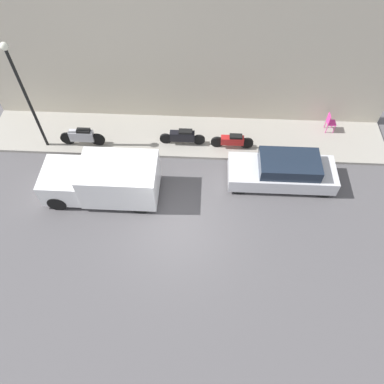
{
  "coord_description": "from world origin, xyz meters",
  "views": [
    {
      "loc": [
        -7.55,
        -0.86,
        12.43
      ],
      "look_at": [
        1.23,
        -0.44,
        0.6
      ],
      "focal_mm": 35.0,
      "sensor_mm": 36.0,
      "label": 1
    }
  ],
  "objects_px": {
    "scooter_silver": "(82,136)",
    "motorcycle_black": "(183,137)",
    "cafe_chair": "(330,122)",
    "streetlamp": "(23,89)",
    "motorcycle_red": "(233,141)",
    "parked_car": "(283,171)",
    "delivery_van": "(103,180)"
  },
  "relations": [
    {
      "from": "parked_car",
      "to": "motorcycle_black",
      "type": "relative_size",
      "value": 2.15
    },
    {
      "from": "cafe_chair",
      "to": "motorcycle_black",
      "type": "bearing_deg",
      "value": 100.03
    },
    {
      "from": "delivery_van",
      "to": "cafe_chair",
      "type": "bearing_deg",
      "value": -67.22
    },
    {
      "from": "scooter_silver",
      "to": "motorcycle_black",
      "type": "bearing_deg",
      "value": -86.78
    },
    {
      "from": "motorcycle_red",
      "to": "scooter_silver",
      "type": "distance_m",
      "value": 6.67
    },
    {
      "from": "cafe_chair",
      "to": "streetlamp",
      "type": "bearing_deg",
      "value": 96.88
    },
    {
      "from": "delivery_van",
      "to": "motorcycle_red",
      "type": "distance_m",
      "value": 5.88
    },
    {
      "from": "parked_car",
      "to": "cafe_chair",
      "type": "height_order",
      "value": "parked_car"
    },
    {
      "from": "parked_car",
      "to": "delivery_van",
      "type": "height_order",
      "value": "delivery_van"
    },
    {
      "from": "scooter_silver",
      "to": "parked_car",
      "type": "bearing_deg",
      "value": -100.59
    },
    {
      "from": "delivery_van",
      "to": "streetlamp",
      "type": "distance_m",
      "value": 4.65
    },
    {
      "from": "cafe_chair",
      "to": "parked_car",
      "type": "bearing_deg",
      "value": 141.72
    },
    {
      "from": "parked_car",
      "to": "cafe_chair",
      "type": "bearing_deg",
      "value": -38.28
    },
    {
      "from": "streetlamp",
      "to": "delivery_van",
      "type": "bearing_deg",
      "value": -128.52
    },
    {
      "from": "streetlamp",
      "to": "scooter_silver",
      "type": "bearing_deg",
      "value": -86.16
    },
    {
      "from": "motorcycle_black",
      "to": "scooter_silver",
      "type": "distance_m",
      "value": 4.46
    },
    {
      "from": "motorcycle_red",
      "to": "parked_car",
      "type": "bearing_deg",
      "value": -130.75
    },
    {
      "from": "streetlamp",
      "to": "cafe_chair",
      "type": "height_order",
      "value": "streetlamp"
    },
    {
      "from": "motorcycle_red",
      "to": "cafe_chair",
      "type": "relative_size",
      "value": 2.04
    },
    {
      "from": "delivery_van",
      "to": "motorcycle_red",
      "type": "relative_size",
      "value": 2.41
    },
    {
      "from": "motorcycle_black",
      "to": "streetlamp",
      "type": "bearing_deg",
      "value": 93.39
    },
    {
      "from": "delivery_van",
      "to": "scooter_silver",
      "type": "relative_size",
      "value": 2.28
    },
    {
      "from": "delivery_van",
      "to": "cafe_chair",
      "type": "distance_m",
      "value": 10.46
    },
    {
      "from": "motorcycle_black",
      "to": "scooter_silver",
      "type": "height_order",
      "value": "scooter_silver"
    },
    {
      "from": "motorcycle_black",
      "to": "motorcycle_red",
      "type": "height_order",
      "value": "motorcycle_black"
    },
    {
      "from": "motorcycle_red",
      "to": "cafe_chair",
      "type": "bearing_deg",
      "value": -73.71
    },
    {
      "from": "motorcycle_black",
      "to": "cafe_chair",
      "type": "bearing_deg",
      "value": -79.97
    },
    {
      "from": "streetlamp",
      "to": "cafe_chair",
      "type": "relative_size",
      "value": 5.46
    },
    {
      "from": "motorcycle_black",
      "to": "parked_car",
      "type": "bearing_deg",
      "value": -113.79
    },
    {
      "from": "delivery_van",
      "to": "motorcycle_black",
      "type": "xyz_separation_m",
      "value": [
        2.87,
        -2.97,
        -0.34
      ]
    },
    {
      "from": "motorcycle_red",
      "to": "scooter_silver",
      "type": "relative_size",
      "value": 0.94
    },
    {
      "from": "motorcycle_black",
      "to": "streetlamp",
      "type": "distance_m",
      "value": 6.68
    }
  ]
}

